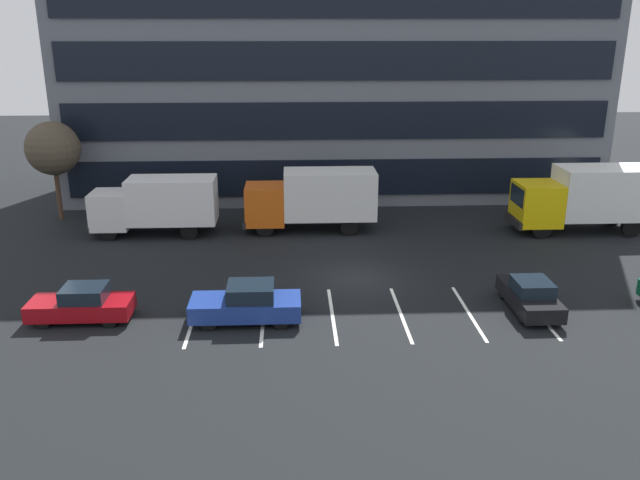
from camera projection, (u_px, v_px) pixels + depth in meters
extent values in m
plane|color=black|center=(357.00, 278.00, 30.44)|extent=(120.00, 120.00, 0.00)
cube|color=slate|center=(333.00, 32.00, 44.15)|extent=(35.36, 10.91, 21.60)
cube|color=black|center=(338.00, 177.00, 41.67)|extent=(33.95, 0.16, 2.30)
cube|color=black|center=(338.00, 121.00, 40.54)|extent=(33.95, 0.16, 2.30)
cube|color=black|center=(339.00, 61.00, 39.42)|extent=(33.95, 0.16, 2.30)
cube|color=silver|center=(194.00, 318.00, 26.25)|extent=(0.14, 5.40, 0.01)
cube|color=silver|center=(263.00, 316.00, 26.37)|extent=(0.14, 5.40, 0.01)
cube|color=silver|center=(332.00, 315.00, 26.49)|extent=(0.14, 5.40, 0.01)
cube|color=silver|center=(401.00, 314.00, 26.61)|extent=(0.14, 5.40, 0.01)
cube|color=silver|center=(468.00, 312.00, 26.73)|extent=(0.14, 5.40, 0.01)
cube|color=silver|center=(536.00, 311.00, 26.86)|extent=(0.14, 5.40, 0.01)
cube|color=white|center=(111.00, 210.00, 36.19)|extent=(2.04, 2.22, 2.04)
cube|color=black|center=(92.00, 203.00, 36.02)|extent=(0.06, 1.87, 0.90)
cube|color=white|center=(173.00, 200.00, 36.18)|extent=(4.81, 2.31, 2.50)
cube|color=black|center=(93.00, 225.00, 36.42)|extent=(0.19, 2.22, 0.37)
cylinder|color=black|center=(108.00, 232.00, 35.61)|extent=(0.93, 0.28, 0.93)
cylinder|color=black|center=(117.00, 222.00, 37.41)|extent=(0.93, 0.28, 0.93)
cylinder|color=black|center=(189.00, 231.00, 35.80)|extent=(0.93, 0.28, 0.93)
cylinder|color=black|center=(194.00, 221.00, 37.60)|extent=(0.93, 0.28, 0.93)
cube|color=#D85914|center=(265.00, 204.00, 36.90)|extent=(2.19, 2.38, 2.19)
cube|color=black|center=(246.00, 197.00, 36.72)|extent=(0.06, 2.00, 0.96)
cube|color=white|center=(330.00, 194.00, 36.89)|extent=(5.16, 2.48, 2.68)
cube|color=black|center=(245.00, 220.00, 37.15)|extent=(0.20, 2.38, 0.40)
cylinder|color=black|center=(265.00, 228.00, 36.27)|extent=(0.99, 0.30, 0.99)
cylinder|color=black|center=(266.00, 218.00, 38.22)|extent=(0.99, 0.30, 0.99)
cylinder|color=black|center=(349.00, 227.00, 36.48)|extent=(0.99, 0.30, 0.99)
cylinder|color=black|center=(346.00, 217.00, 38.42)|extent=(0.99, 0.30, 0.99)
cube|color=yellow|center=(537.00, 203.00, 36.66)|extent=(2.33, 2.55, 2.33)
cube|color=black|center=(517.00, 195.00, 36.47)|extent=(0.06, 2.14, 1.03)
cube|color=white|center=(606.00, 192.00, 36.65)|extent=(5.52, 2.65, 2.87)
cube|color=black|center=(514.00, 221.00, 36.92)|extent=(0.21, 2.55, 0.42)
cylinder|color=black|center=(542.00, 229.00, 35.99)|extent=(1.06, 0.32, 1.06)
cylinder|color=black|center=(528.00, 218.00, 38.06)|extent=(1.06, 0.32, 1.06)
cylinder|color=black|center=(631.00, 228.00, 36.21)|extent=(1.06, 0.32, 1.06)
cylinder|color=black|center=(612.00, 217.00, 38.28)|extent=(1.06, 0.32, 1.06)
cube|color=navy|center=(246.00, 307.00, 25.80)|extent=(4.36, 1.83, 0.71)
cube|color=black|center=(251.00, 291.00, 25.60)|extent=(1.83, 1.61, 0.61)
cylinder|color=black|center=(208.00, 323.00, 25.08)|extent=(0.61, 0.22, 0.61)
cylinder|color=black|center=(213.00, 306.00, 26.58)|extent=(0.61, 0.22, 0.61)
cylinder|color=black|center=(281.00, 322.00, 25.20)|extent=(0.61, 0.22, 0.61)
cylinder|color=black|center=(281.00, 305.00, 26.70)|extent=(0.61, 0.22, 0.61)
cube|color=maroon|center=(81.00, 307.00, 25.89)|extent=(4.00, 1.67, 0.65)
cube|color=black|center=(84.00, 293.00, 25.71)|extent=(1.68, 1.47, 0.56)
cylinder|color=black|center=(43.00, 322.00, 25.23)|extent=(0.56, 0.20, 0.56)
cylinder|color=black|center=(55.00, 307.00, 26.61)|extent=(0.56, 0.20, 0.56)
cylinder|color=black|center=(110.00, 321.00, 25.35)|extent=(0.56, 0.20, 0.56)
cylinder|color=black|center=(119.00, 305.00, 26.72)|extent=(0.56, 0.20, 0.56)
cube|color=black|center=(529.00, 298.00, 26.81)|extent=(1.63, 3.89, 0.63)
cube|color=black|center=(532.00, 287.00, 26.44)|extent=(1.43, 1.63, 0.54)
cylinder|color=black|center=(503.00, 293.00, 28.04)|extent=(0.20, 0.54, 0.54)
cylinder|color=black|center=(535.00, 292.00, 28.10)|extent=(0.20, 0.54, 0.54)
cylinder|color=black|center=(522.00, 317.00, 25.68)|extent=(0.20, 0.54, 0.54)
cylinder|color=black|center=(557.00, 316.00, 25.74)|extent=(0.20, 0.54, 0.54)
cylinder|color=#473323|center=(59.00, 194.00, 39.19)|extent=(0.28, 0.28, 3.10)
sphere|color=#4C4233|center=(53.00, 148.00, 38.32)|extent=(3.16, 3.16, 3.16)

